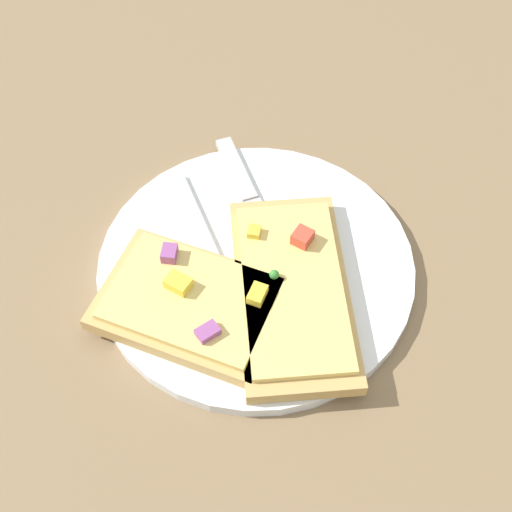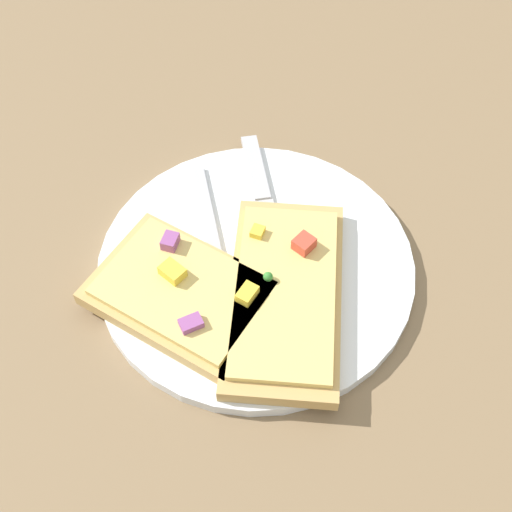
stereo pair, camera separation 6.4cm
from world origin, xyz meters
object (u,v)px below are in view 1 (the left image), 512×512
(plate, at_px, (256,266))
(pizza_slice_corner, at_px, (191,303))
(pizza_slice_main, at_px, (289,292))
(fork, at_px, (218,269))
(knife, at_px, (253,207))

(plate, bearing_deg, pizza_slice_corner, -0.05)
(pizza_slice_main, bearing_deg, pizza_slice_corner, -87.52)
(fork, distance_m, knife, 0.08)
(plate, xyz_separation_m, fork, (0.03, -0.02, 0.01))
(plate, relative_size, pizza_slice_corner, 1.55)
(plate, xyz_separation_m, pizza_slice_corner, (0.07, -0.00, 0.02))
(plate, distance_m, knife, 0.06)
(fork, bearing_deg, knife, 134.93)
(plate, bearing_deg, fork, -26.96)
(knife, bearing_deg, fork, -43.20)
(fork, xyz_separation_m, knife, (-0.07, -0.03, 0.00))
(fork, xyz_separation_m, pizza_slice_main, (-0.03, 0.06, 0.01))
(fork, bearing_deg, plate, 82.93)
(pizza_slice_main, bearing_deg, knife, -167.62)
(fork, height_order, pizza_slice_main, pizza_slice_main)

